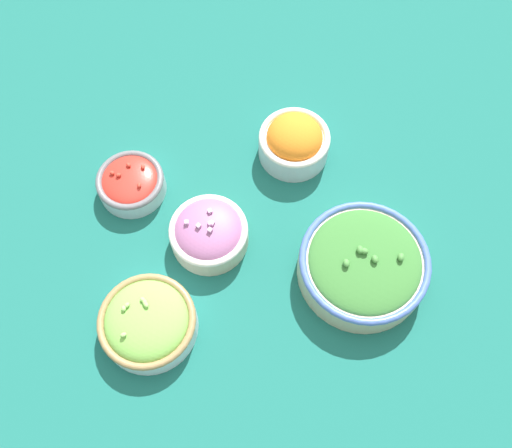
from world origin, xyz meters
TOP-DOWN VIEW (x-y plane):
  - ground_plane at (0.00, 0.00)m, footprint 3.00×3.00m
  - bowl_red_onion at (0.08, 0.00)m, footprint 0.13×0.13m
  - bowl_cherry_tomatoes at (0.20, -0.13)m, footprint 0.12×0.12m
  - bowl_carrots at (-0.10, -0.14)m, footprint 0.13×0.13m
  - bowl_broccoli at (-0.16, 0.11)m, footprint 0.22×0.22m
  - bowl_lettuce at (0.20, 0.13)m, footprint 0.16×0.16m

SIDE VIEW (x-z plane):
  - ground_plane at x=0.00m, z-range 0.00..0.00m
  - bowl_cherry_tomatoes at x=0.20m, z-range 0.00..0.05m
  - bowl_lettuce at x=0.20m, z-range 0.00..0.06m
  - bowl_red_onion at x=0.08m, z-range 0.00..0.07m
  - bowl_broccoli at x=-0.16m, z-range 0.00..0.08m
  - bowl_carrots at x=-0.10m, z-range 0.00..0.08m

